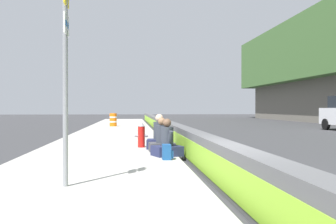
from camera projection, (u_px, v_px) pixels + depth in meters
The scene contains 10 objects.
ground_plane at pixel (231, 193), 6.83m from camera, with size 160.00×160.00×0.00m, color #353538.
sidewalk_strip at pixel (79, 192), 6.58m from camera, with size 80.00×4.40×0.14m, color #A8A59E.
jersey_barrier at pixel (231, 169), 6.83m from camera, with size 76.00×0.45×0.85m.
route_sign_post at pixel (65, 67), 6.67m from camera, with size 0.44×0.09×3.60m.
fire_hydrant at pixel (141, 134), 13.29m from camera, with size 0.26×0.46×0.88m.
seated_person_foreground at pixel (167, 144), 10.92m from camera, with size 0.86×0.93×1.05m.
seated_person_middle at pixel (162, 141), 11.90m from camera, with size 0.70×0.80×1.06m.
seated_person_rear at pixel (159, 138), 12.87m from camera, with size 0.78×0.89×1.15m.
backpack at pixel (167, 152), 10.14m from camera, with size 0.32×0.28×0.40m.
construction_barrel at pixel (113, 120), 28.30m from camera, with size 0.54×0.54×0.95m.
Camera 1 is at (-6.68, 1.76, 1.50)m, focal length 41.39 mm.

